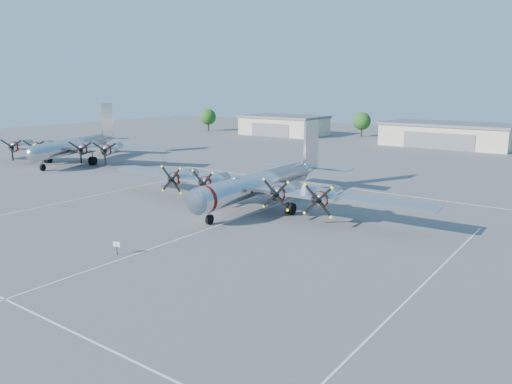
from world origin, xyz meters
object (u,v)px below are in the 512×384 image
Objects in this scene: hangar_center at (448,134)px; tree_far_west at (208,117)px; tree_west at (362,121)px; main_bomber_b29 at (262,205)px; info_placard at (117,246)px; bomber_west at (76,163)px; hangar_west at (284,125)px.

hangar_center is 70.13m from tree_far_west.
tree_far_west is at bearing -165.07° from tree_west.
info_placard is at bearing -91.51° from main_bomber_b29.
hangar_center is at bearing 86.68° from main_bomber_b29.
tree_west is at bearing 162.18° from hangar_center.
hangar_center is 0.73× the size of bomber_west.
tree_west reaches higher than hangar_west.
tree_far_west is 96.85m from main_bomber_b29.
tree_far_west reaches higher than bomber_west.
main_bomber_b29 is at bearing -29.74° from bomber_west.
bomber_west is 54.96m from info_placard.
bomber_west is at bearing 169.61° from main_bomber_b29.
hangar_center is 24.03× the size of info_placard.
tree_west is 77.17m from bomber_west.
hangar_west reaches higher than main_bomber_b29.
hangar_center is at bearing -0.00° from hangar_west.
tree_far_west is 0.17× the size of bomber_west.
hangar_west is 0.58× the size of bomber_west.
hangar_center is at bearing 32.04° from bomber_west.
bomber_west is (-48.19, -65.45, -2.71)m from hangar_center.
main_bomber_b29 is at bearing -58.83° from hangar_west.
tree_far_west reaches higher than hangar_west.
hangar_west is 18.99× the size of info_placard.
info_placard is at bearing -52.58° from bomber_west.
bomber_west reaches higher than info_placard.
tree_far_west is 5.58× the size of info_placard.
hangar_west is at bearing -158.11° from tree_west.
info_placard is (47.11, -28.29, 0.84)m from bomber_west.
tree_far_west is 1.00× the size of tree_west.
bomber_west is at bearing -92.79° from hangar_west.
hangar_west and hangar_center have the same top height.
tree_west is 83.71m from main_bomber_b29.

